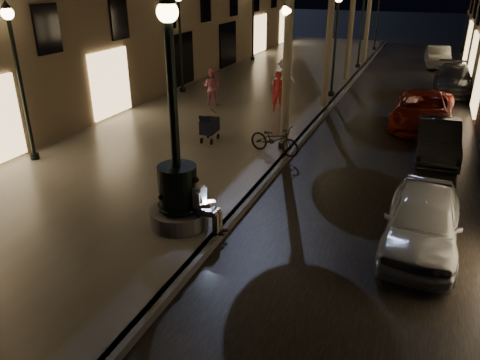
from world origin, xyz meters
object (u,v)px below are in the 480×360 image
at_px(lamp_left_b, 180,29).
at_px(pedestrian_pink, 212,87).
at_px(lamp_curb_d, 379,8).
at_px(stroller, 209,126).
at_px(fountain_lamppost, 178,185).
at_px(car_rear, 454,79).
at_px(lamp_left_c, 253,13).
at_px(car_fifth, 438,57).
at_px(seated_man_laptop, 202,202).
at_px(lamp_curb_a, 286,58).
at_px(car_front, 422,221).
at_px(lamp_curb_b, 336,31).
at_px(lamp_curb_c, 363,17).
at_px(pedestrian_white, 283,78).
at_px(car_third, 423,110).
at_px(pedestrian_red, 278,92).
at_px(bicycle, 275,139).
at_px(car_second, 438,140).
at_px(lamp_left_a, 17,64).

distance_m(lamp_left_b, pedestrian_pink, 3.69).
distance_m(lamp_curb_d, stroller, 24.60).
xyz_separation_m(fountain_lamppost, car_rear, (6.20, 17.85, -0.53)).
xyz_separation_m(lamp_left_b, pedestrian_pink, (2.41, -1.70, -2.21)).
xyz_separation_m(lamp_left_c, car_fifth, (11.73, 3.27, -2.59)).
distance_m(seated_man_laptop, lamp_curb_a, 6.44).
distance_m(lamp_curb_d, car_front, 29.09).
height_order(lamp_curb_d, car_fifth, lamp_curb_d).
relative_size(lamp_curb_b, car_front, 1.23).
bearing_deg(lamp_curb_c, pedestrian_white, -103.98).
height_order(car_third, car_rear, car_rear).
xyz_separation_m(lamp_curb_b, car_rear, (5.50, 3.85, -2.56)).
distance_m(lamp_curb_b, pedestrian_pink, 6.37).
xyz_separation_m(pedestrian_red, bicycle, (1.47, -4.99, -0.37)).
distance_m(stroller, pedestrian_pink, 5.10).
height_order(car_third, pedestrian_red, pedestrian_red).
relative_size(lamp_curb_d, car_third, 0.99).
xyz_separation_m(lamp_curb_a, pedestrian_white, (-2.20, 7.16, -2.16)).
xyz_separation_m(seated_man_laptop, lamp_curb_b, (0.09, 14.00, 2.34)).
distance_m(lamp_curb_c, car_second, 15.43).
bearing_deg(pedestrian_red, seated_man_laptop, -98.43).
xyz_separation_m(lamp_curb_b, lamp_left_a, (-7.10, -12.00, 0.00)).
relative_size(lamp_curb_c, pedestrian_white, 2.76).
distance_m(lamp_left_c, stroller, 17.13).
xyz_separation_m(lamp_left_b, car_rear, (12.60, 5.85, -2.56)).
bearing_deg(car_front, lamp_curb_b, 111.90).
bearing_deg(lamp_left_b, pedestrian_white, 13.33).
bearing_deg(seated_man_laptop, lamp_curb_d, 89.83).
height_order(car_front, bicycle, car_front).
bearing_deg(bicycle, fountain_lamppost, -173.19).
xyz_separation_m(lamp_left_b, car_fifth, (11.73, 13.27, -2.59)).
xyz_separation_m(pedestrian_pink, pedestrian_white, (2.48, 2.86, 0.05)).
relative_size(fountain_lamppost, lamp_curb_d, 1.08).
xyz_separation_m(lamp_curb_d, car_second, (4.90, -22.39, -2.62)).
bearing_deg(car_rear, lamp_left_a, -128.62).
relative_size(lamp_curb_d, car_front, 1.23).
bearing_deg(car_second, lamp_curb_b, 125.49).
relative_size(lamp_curb_b, lamp_left_a, 1.00).
xyz_separation_m(lamp_curb_a, lamp_curb_b, (0.00, 8.00, 0.00)).
distance_m(car_front, car_third, 9.65).
distance_m(lamp_left_a, bicycle, 8.20).
bearing_deg(lamp_curb_c, car_third, -68.58).
height_order(lamp_curb_c, pedestrian_pink, lamp_curb_c).
bearing_deg(lamp_curb_c, car_rear, -37.05).
height_order(seated_man_laptop, lamp_curb_a, lamp_curb_a).
xyz_separation_m(lamp_left_c, bicycle, (7.00, -16.59, -2.56)).
bearing_deg(lamp_curb_b, pedestrian_white, -159.14).
xyz_separation_m(seated_man_laptop, lamp_curb_d, (0.09, 30.00, 2.34)).
distance_m(pedestrian_red, bicycle, 5.21).
height_order(seated_man_laptop, bicycle, seated_man_laptop).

